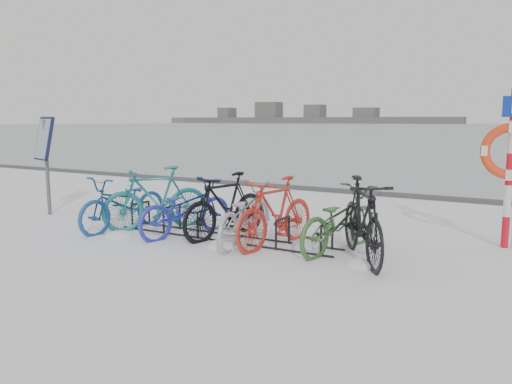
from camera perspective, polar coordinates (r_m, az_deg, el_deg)
ground at (r=8.22m, az=-3.70°, el=-5.32°), size 900.00×900.00×0.00m
quay_edge at (r=13.44m, az=10.34°, el=0.08°), size 400.00×0.25×0.10m
bike_rack at (r=8.18m, az=-3.72°, el=-4.09°), size 4.00×0.48×0.46m
info_board at (r=10.92m, az=-23.01°, el=5.00°), size 0.71×0.45×1.99m
lifebuoy_station at (r=8.27m, az=27.14°, el=4.10°), size 0.84×0.23×4.35m
shoreline at (r=295.12m, az=4.58°, el=8.38°), size 180.00×12.00×9.50m
bike_0 at (r=9.14m, az=-14.81°, el=-1.01°), size 0.83×1.96×1.00m
bike_1 at (r=9.06m, az=-11.35°, el=-0.49°), size 1.57×1.86×1.15m
bike_2 at (r=8.45m, az=-8.02°, el=-1.63°), size 1.12×1.97×0.98m
bike_3 at (r=8.25m, az=-3.48°, el=-1.36°), size 0.92×1.91×1.10m
bike_4 at (r=7.83m, az=-1.25°, el=-2.29°), size 0.89×1.96×0.99m
bike_5 at (r=7.64m, az=2.29°, el=-2.13°), size 0.85×1.90×1.10m
bike_6 at (r=7.48m, az=9.52°, el=-2.91°), size 1.08×1.99×0.99m
bike_7 at (r=7.04m, az=12.07°, el=-2.86°), size 1.54×1.96×1.18m
snow_drifts at (r=7.89m, az=-2.18°, el=-5.89°), size 5.65×1.97×0.22m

